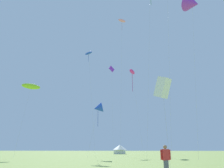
# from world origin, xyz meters

# --- Properties ---
(kite_lime_parafoil) EXTENTS (3.80, 4.24, 14.42)m
(kite_lime_parafoil) POSITION_xyz_m (-17.03, 36.84, 13.72)
(kite_lime_parafoil) COLOR #99DB2D
(kite_lime_parafoil) RESTS_ON ground
(kite_purple_delta) EXTENTS (4.80, 4.71, 29.42)m
(kite_purple_delta) POSITION_xyz_m (14.96, 32.25, 27.47)
(kite_purple_delta) COLOR purple
(kite_purple_delta) RESTS_ON ground
(kite_blue_parafoil) EXTENTS (3.69, 2.66, 24.66)m
(kite_blue_parafoil) POSITION_xyz_m (-7.24, 45.34, 24.18)
(kite_blue_parafoil) COLOR blue
(kite_blue_parafoil) RESTS_ON ground
(kite_magenta_parafoil) EXTENTS (3.62, 4.21, 24.16)m
(kite_magenta_parafoil) POSITION_xyz_m (3.13, 58.08, 23.37)
(kite_magenta_parafoil) COLOR #E02DA3
(kite_magenta_parafoil) RESTS_ON ground
(kite_pink_parafoil) EXTENTS (2.45, 2.21, 36.38)m
(kite_pink_parafoil) POSITION_xyz_m (0.78, 50.53, 35.79)
(kite_pink_parafoil) COLOR pink
(kite_pink_parafoil) RESTS_ON ground
(kite_blue_delta) EXTENTS (2.39, 3.16, 9.61)m
(kite_blue_delta) POSITION_xyz_m (-2.75, 34.26, 8.57)
(kite_blue_delta) COLOR blue
(kite_blue_delta) RESTS_ON ground
(kite_purple_diamond) EXTENTS (1.58, 3.17, 25.53)m
(kite_purple_diamond) POSITION_xyz_m (-2.89, 57.79, 24.01)
(kite_purple_diamond) COLOR purple
(kite_purple_diamond) RESTS_ON ground
(kite_white_box) EXTENTS (1.87, 1.90, 8.42)m
(kite_white_box) POSITION_xyz_m (6.69, 16.30, 7.31)
(kite_white_box) COLOR white
(kite_white_box) RESTS_ON ground
(person_spectator) EXTENTS (0.57, 0.31, 1.73)m
(person_spectator) POSITION_xyz_m (5.64, 8.01, 0.85)
(person_spectator) COLOR #565B66
(person_spectator) RESTS_ON ground
(festival_tent_left) EXTENTS (4.28, 4.28, 2.78)m
(festival_tent_left) POSITION_xyz_m (-1.43, 67.76, 1.54)
(festival_tent_left) COLOR white
(festival_tent_left) RESTS_ON ground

